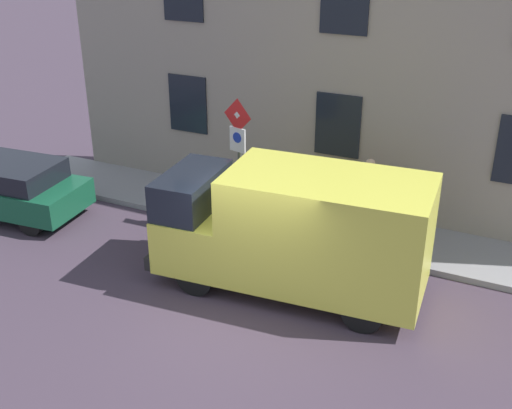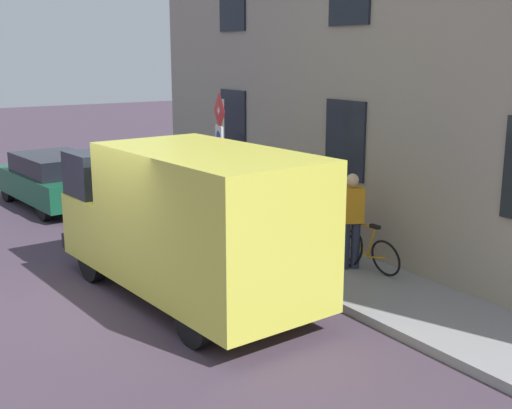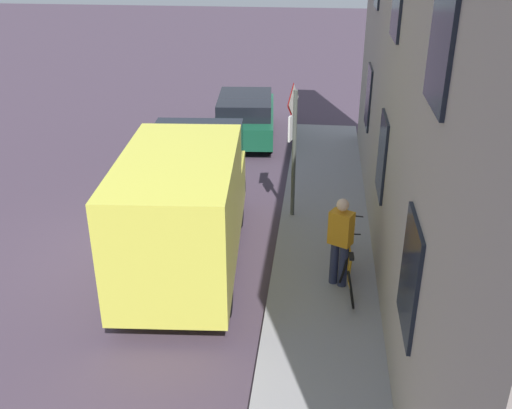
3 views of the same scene
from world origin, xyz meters
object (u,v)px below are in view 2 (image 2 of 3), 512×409
at_px(sign_post_stacked, 220,146).
at_px(pedestrian, 351,218).
at_px(delivery_van, 187,219).
at_px(bicycle_red, 335,239).
at_px(bicycle_orange, 363,249).
at_px(parked_hatchback, 54,179).

relative_size(sign_post_stacked, pedestrian, 1.69).
bearing_deg(delivery_van, bicycle_red, -93.55).
relative_size(delivery_van, pedestrian, 3.18).
xyz_separation_m(bicycle_orange, bicycle_red, (0.00, 0.77, 0.00)).
distance_m(delivery_van, parked_hatchback, 7.74).
distance_m(bicycle_orange, bicycle_red, 0.77).
distance_m(sign_post_stacked, parked_hatchback, 5.94).
bearing_deg(delivery_van, parked_hatchback, -5.43).
distance_m(parked_hatchback, pedestrian, 8.75).
relative_size(sign_post_stacked, bicycle_orange, 1.69).
relative_size(delivery_van, parked_hatchback, 1.32).
relative_size(parked_hatchback, bicycle_red, 2.41).
distance_m(delivery_van, pedestrian, 3.00).
height_order(sign_post_stacked, parked_hatchback, sign_post_stacked).
relative_size(bicycle_orange, bicycle_red, 1.00).
distance_m(parked_hatchback, bicycle_red, 8.22).
relative_size(parked_hatchback, pedestrian, 2.40).
height_order(delivery_van, bicycle_orange, delivery_van).
height_order(sign_post_stacked, bicycle_red, sign_post_stacked).
bearing_deg(bicycle_orange, pedestrian, 46.70).
bearing_deg(sign_post_stacked, parked_hatchback, 107.71).
height_order(bicycle_orange, pedestrian, pedestrian).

